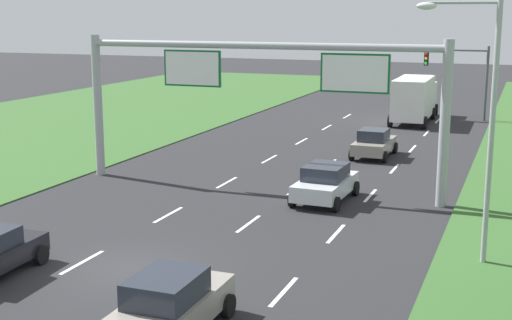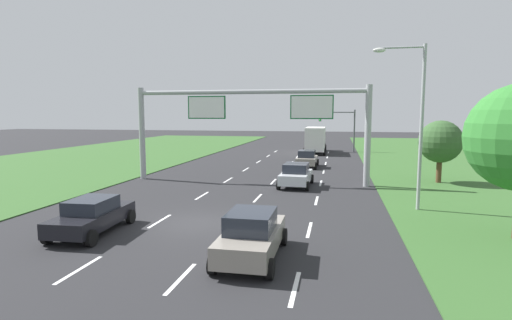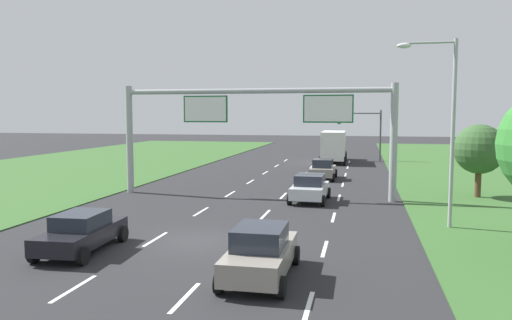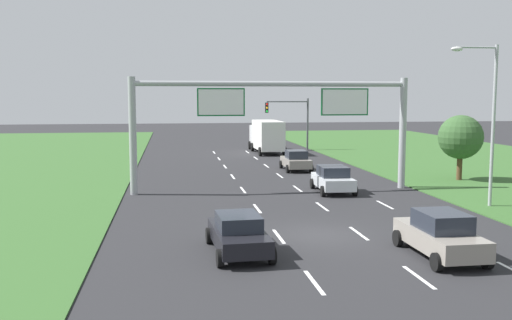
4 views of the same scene
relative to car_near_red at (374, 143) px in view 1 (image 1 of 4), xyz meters
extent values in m
plane|color=#262628|center=(-3.57, -20.70, -0.79)|extent=(200.00, 200.00, 0.00)
cube|color=white|center=(-5.32, -20.70, -0.79)|extent=(0.14, 2.40, 0.01)
cube|color=white|center=(-5.32, -14.70, -0.79)|extent=(0.14, 2.40, 0.01)
cube|color=white|center=(-5.32, -8.70, -0.79)|extent=(0.14, 2.40, 0.01)
cube|color=white|center=(-5.32, -2.70, -0.79)|extent=(0.14, 2.40, 0.01)
cube|color=white|center=(-5.32, 3.30, -0.79)|extent=(0.14, 2.40, 0.01)
cube|color=white|center=(-5.32, 9.30, -0.79)|extent=(0.14, 2.40, 0.01)
cube|color=white|center=(-5.32, 15.30, -0.79)|extent=(0.14, 2.40, 0.01)
cube|color=white|center=(-1.82, -20.70, -0.79)|extent=(0.14, 2.40, 0.01)
cube|color=white|center=(-1.82, -14.70, -0.79)|extent=(0.14, 2.40, 0.01)
cube|color=white|center=(-1.82, -8.70, -0.79)|extent=(0.14, 2.40, 0.01)
cube|color=white|center=(-1.82, -2.70, -0.79)|extent=(0.14, 2.40, 0.01)
cube|color=white|center=(-1.82, 3.30, -0.79)|extent=(0.14, 2.40, 0.01)
cube|color=white|center=(-1.82, 9.30, -0.79)|extent=(0.14, 2.40, 0.01)
cube|color=white|center=(-1.82, 15.30, -0.79)|extent=(0.14, 2.40, 0.01)
cube|color=white|center=(1.68, -20.70, -0.79)|extent=(0.14, 2.40, 0.01)
cube|color=white|center=(1.68, -14.70, -0.79)|extent=(0.14, 2.40, 0.01)
cube|color=white|center=(1.68, -8.70, -0.79)|extent=(0.14, 2.40, 0.01)
cube|color=white|center=(1.68, -2.70, -0.79)|extent=(0.14, 2.40, 0.01)
cube|color=white|center=(1.68, 3.30, -0.79)|extent=(0.14, 2.40, 0.01)
cube|color=white|center=(1.68, 9.30, -0.79)|extent=(0.14, 2.40, 0.01)
cube|color=white|center=(1.68, 15.30, -0.79)|extent=(0.14, 2.40, 0.01)
cube|color=gray|center=(0.00, 0.05, -0.15)|extent=(1.86, 4.03, 0.65)
cube|color=#232833|center=(0.00, -0.14, 0.50)|extent=(1.53, 1.83, 0.64)
cylinder|color=black|center=(-0.90, 1.51, -0.47)|extent=(0.23, 0.64, 0.64)
cylinder|color=black|center=(0.94, 1.49, -0.47)|extent=(0.23, 0.64, 0.64)
cylinder|color=black|center=(-0.94, -1.39, -0.47)|extent=(0.23, 0.64, 0.64)
cylinder|color=black|center=(0.90, -1.41, -0.47)|extent=(0.23, 0.64, 0.64)
cube|color=gray|center=(-0.06, -24.56, -0.12)|extent=(1.81, 4.39, 0.71)
cube|color=#232833|center=(-0.06, -24.69, 0.57)|extent=(1.54, 2.04, 0.67)
cylinder|color=black|center=(-0.98, -22.92, -0.47)|extent=(0.22, 0.64, 0.64)
cylinder|color=black|center=(0.84, -22.91, -0.47)|extent=(0.22, 0.64, 0.64)
cube|color=silver|center=(0.03, -10.32, -0.14)|extent=(2.02, 4.14, 0.67)
cube|color=#232833|center=(0.03, -10.29, 0.50)|extent=(1.69, 2.15, 0.61)
cylinder|color=black|center=(-0.87, -8.80, -0.47)|extent=(0.24, 0.65, 0.64)
cylinder|color=black|center=(1.04, -8.87, -0.47)|extent=(0.24, 0.65, 0.64)
cylinder|color=black|center=(-0.99, -11.77, -0.47)|extent=(0.24, 0.65, 0.64)
cylinder|color=black|center=(0.92, -11.84, -0.47)|extent=(0.24, 0.65, 0.64)
cylinder|color=black|center=(-6.46, -21.32, -0.47)|extent=(0.25, 0.65, 0.64)
cube|color=silver|center=(0.01, 17.86, 0.76)|extent=(2.22, 2.12, 2.20)
cube|color=silver|center=(0.06, 13.53, 1.10)|extent=(2.43, 6.28, 2.88)
cylinder|color=black|center=(-1.12, 18.34, -0.34)|extent=(0.29, 0.90, 0.90)
cylinder|color=black|center=(1.14, 18.37, -0.34)|extent=(0.29, 0.90, 0.90)
cylinder|color=black|center=(-1.18, 16.04, -0.34)|extent=(0.29, 0.90, 0.90)
cylinder|color=black|center=(1.24, 16.07, -0.34)|extent=(0.29, 0.90, 0.90)
cylinder|color=black|center=(-1.12, 10.99, -0.34)|extent=(0.29, 0.90, 0.90)
cylinder|color=black|center=(1.30, 11.02, -0.34)|extent=(0.29, 0.90, 0.90)
cylinder|color=#9EA0A5|center=(-11.97, -9.39, 2.71)|extent=(0.44, 0.44, 7.00)
cylinder|color=#9EA0A5|center=(4.83, -9.39, 2.71)|extent=(0.44, 0.44, 7.00)
cylinder|color=#9EA0A5|center=(-3.57, -9.39, 5.81)|extent=(16.80, 0.32, 0.32)
cube|color=#0C5B28|center=(-6.72, -9.39, 4.71)|extent=(2.87, 0.12, 1.68)
cube|color=white|center=(-6.72, -9.45, 4.71)|extent=(2.71, 0.01, 1.52)
cube|color=#0C5B28|center=(0.98, -9.39, 4.71)|extent=(3.01, 0.12, 1.68)
cube|color=white|center=(0.98, -9.45, 4.71)|extent=(2.85, 0.01, 1.52)
cylinder|color=#47494F|center=(4.96, 16.60, 2.01)|extent=(0.20, 0.20, 5.60)
cylinder|color=#47494F|center=(2.71, 16.60, 4.46)|extent=(4.50, 0.14, 0.14)
cube|color=black|center=(0.46, 16.60, 3.81)|extent=(0.32, 0.36, 1.10)
sphere|color=red|center=(0.46, 16.40, 4.18)|extent=(0.22, 0.22, 0.22)
sphere|color=orange|center=(0.46, 16.40, 3.81)|extent=(0.22, 0.22, 0.22)
sphere|color=green|center=(0.46, 16.40, 3.44)|extent=(0.22, 0.22, 0.22)
cylinder|color=#9EA0A5|center=(6.98, -16.07, 3.46)|extent=(0.18, 0.18, 8.50)
cylinder|color=#9EA0A5|center=(5.88, -16.07, 7.56)|extent=(2.20, 0.10, 0.10)
ellipsoid|color=silver|center=(4.78, -16.07, 7.46)|extent=(0.64, 0.32, 0.24)
camera|label=1|loc=(7.99, -39.39, 7.26)|focal=50.00mm
camera|label=2|loc=(2.78, -37.74, 4.22)|focal=28.00mm
camera|label=3|loc=(3.01, -39.71, 4.41)|focal=35.00mm
camera|label=4|loc=(-9.73, -43.73, 5.09)|focal=40.00mm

